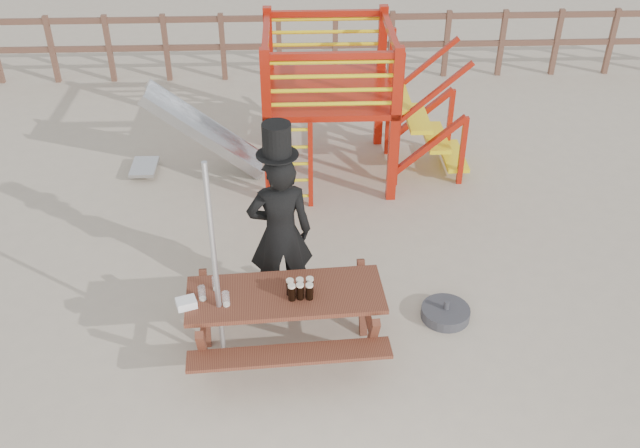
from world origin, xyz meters
The scene contains 10 objects.
ground centered at (0.00, 0.00, 0.00)m, with size 60.00×60.00×0.00m, color #B3A38B.
back_fence centered at (0.00, 7.00, 0.74)m, with size 15.09×0.09×1.20m.
playground_fort centered at (0.12, 3.58, 1.07)m, with size 4.71×1.84×2.10m.
picnic_table centered at (-0.39, -0.04, 0.46)m, with size 1.96×1.41×0.73m.
man_with_hat centered at (-0.43, 0.70, 0.96)m, with size 0.71×0.51×2.15m.
metal_pole centered at (-1.00, -0.20, 1.13)m, with size 0.05×0.05×2.25m, color #B2B2B7.
parasol_base centered at (1.29, 0.38, 0.06)m, with size 0.52×0.52×0.22m.
paper_bag centered at (-1.30, -0.19, 0.77)m, with size 0.18×0.14×0.08m, color white.
stout_pints centered at (-0.25, -0.08, 0.81)m, with size 0.26×0.17×0.17m.
empty_glasses centered at (-1.05, -0.08, 0.80)m, with size 0.30×0.30×0.15m.
Camera 1 is at (-0.27, -5.29, 5.06)m, focal length 40.00 mm.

